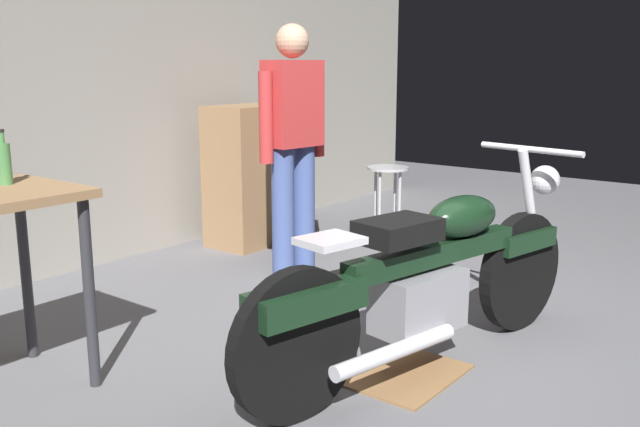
# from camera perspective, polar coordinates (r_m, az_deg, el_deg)

# --- Properties ---
(ground_plane) EXTENTS (12.00, 12.00, 0.00)m
(ground_plane) POSITION_cam_1_polar(r_m,az_deg,el_deg) (3.52, 9.47, -11.83)
(ground_plane) COLOR slate
(back_wall) EXTENTS (8.00, 0.12, 3.10)m
(back_wall) POSITION_cam_1_polar(r_m,az_deg,el_deg) (5.16, -19.04, 12.93)
(back_wall) COLOR gray
(back_wall) RESTS_ON ground_plane
(motorcycle) EXTENTS (2.16, 0.74, 1.00)m
(motorcycle) POSITION_cam_1_polar(r_m,az_deg,el_deg) (3.32, 8.87, -5.02)
(motorcycle) COLOR black
(motorcycle) RESTS_ON ground_plane
(person_standing) EXTENTS (0.57, 0.25, 1.67)m
(person_standing) POSITION_cam_1_polar(r_m,az_deg,el_deg) (4.68, -2.21, 6.05)
(person_standing) COLOR #445996
(person_standing) RESTS_ON ground_plane
(shop_stool) EXTENTS (0.32, 0.32, 0.64)m
(shop_stool) POSITION_cam_1_polar(r_m,az_deg,el_deg) (5.44, 5.52, 2.32)
(shop_stool) COLOR #B2B2B7
(shop_stool) RESTS_ON ground_plane
(wooden_dresser) EXTENTS (0.80, 0.47, 1.10)m
(wooden_dresser) POSITION_cam_1_polar(r_m,az_deg,el_deg) (5.63, -5.14, 3.19)
(wooden_dresser) COLOR #99724C
(wooden_dresser) RESTS_ON ground_plane
(drip_tray) EXTENTS (0.56, 0.40, 0.01)m
(drip_tray) POSITION_cam_1_polar(r_m,az_deg,el_deg) (3.35, 7.18, -12.90)
(drip_tray) COLOR olive
(drip_tray) RESTS_ON ground_plane
(bottle) EXTENTS (0.06, 0.06, 0.24)m
(bottle) POSITION_cam_1_polar(r_m,az_deg,el_deg) (3.35, -24.33, 3.80)
(bottle) COLOR #4C8C4C
(bottle) RESTS_ON workbench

